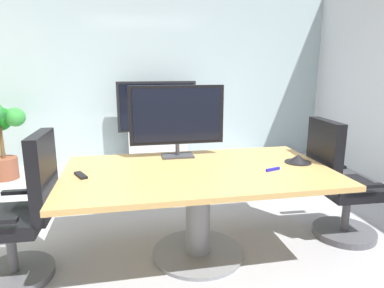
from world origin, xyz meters
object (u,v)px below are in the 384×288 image
Objects in this scene: conference_table at (198,190)px; office_chair_left at (22,220)px; tv_monitor at (177,117)px; remote_control at (81,175)px; conference_phone at (298,159)px; wall_display_unit at (158,137)px; office_chair_right at (339,189)px.

office_chair_left is at bearing -177.43° from conference_table.
tv_monitor reaches higher than remote_control.
wall_display_unit is at bearing 109.36° from conference_phone.
office_chair_right is 0.83× the size of wall_display_unit.
remote_control is (-1.76, -0.02, -0.02)m from conference_phone.
conference_table is at bearing -178.31° from conference_phone.
conference_table is at bearing -88.59° from wall_display_unit.
office_chair_left is 2.62m from office_chair_right.
office_chair_right is (1.31, 0.06, -0.11)m from conference_table.
remote_control is at bearing -151.91° from tv_monitor.
conference_table is at bearing -25.06° from remote_control.
conference_table is 2.49× the size of tv_monitor.
conference_table is 0.69m from tv_monitor.
conference_table is 1.60× the size of wall_display_unit.
wall_display_unit reaches higher than conference_phone.
office_chair_right is 2.97m from wall_display_unit.
tv_monitor is at bearing 77.56° from office_chair_right.
tv_monitor is 2.36m from wall_display_unit.
conference_table is 12.29× the size of remote_control.
wall_display_unit is (-1.37, 2.63, -0.01)m from office_chair_right.
conference_table is 2.69m from wall_display_unit.
wall_display_unit is 2.83m from remote_control.
remote_control is (0.42, 0.06, 0.29)m from office_chair_left.
wall_display_unit is (-0.07, 2.69, -0.12)m from conference_table.
wall_display_unit is (0.03, 2.26, -0.66)m from tv_monitor.
tv_monitor is 0.96m from remote_control.
office_chair_left is 4.95× the size of conference_phone.
remote_control is (-0.82, -2.69, 0.31)m from wall_display_unit.
conference_phone is (0.97, -0.40, -0.33)m from tv_monitor.
tv_monitor reaches higher than conference_table.
office_chair_right is 6.41× the size of remote_control.
office_chair_right is at bearing 2.50° from conference_table.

